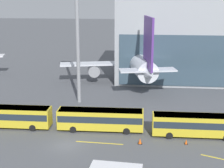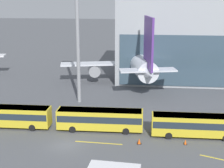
{
  "view_description": "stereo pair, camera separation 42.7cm",
  "coord_description": "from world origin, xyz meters",
  "px_view_note": "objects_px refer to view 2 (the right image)",
  "views": [
    {
      "loc": [
        10.23,
        -41.78,
        20.13
      ],
      "look_at": [
        4.31,
        17.58,
        4.0
      ],
      "focal_mm": 55.0,
      "sensor_mm": 36.0,
      "label": 1
    },
    {
      "loc": [
        10.65,
        -41.74,
        20.13
      ],
      "look_at": [
        4.31,
        17.58,
        4.0
      ],
      "focal_mm": 55.0,
      "sensor_mm": 36.0,
      "label": 2
    }
  ],
  "objects_px": {
    "shuttle_bus_0": "(9,115)",
    "traffic_cone_0": "(185,142)",
    "shuttle_bus_1": "(100,118)",
    "shuttle_bus_2": "(197,124)",
    "airliner_at_gate_far": "(136,59)",
    "traffic_cone_1": "(139,141)"
  },
  "relations": [
    {
      "from": "shuttle_bus_1",
      "to": "traffic_cone_0",
      "type": "xyz_separation_m",
      "value": [
        12.24,
        -3.63,
        -1.55
      ]
    },
    {
      "from": "shuttle_bus_1",
      "to": "shuttle_bus_2",
      "type": "bearing_deg",
      "value": -4.53
    },
    {
      "from": "traffic_cone_1",
      "to": "shuttle_bus_2",
      "type": "bearing_deg",
      "value": 21.86
    },
    {
      "from": "traffic_cone_1",
      "to": "traffic_cone_0",
      "type": "bearing_deg",
      "value": 4.22
    },
    {
      "from": "shuttle_bus_0",
      "to": "traffic_cone_1",
      "type": "xyz_separation_m",
      "value": [
        19.97,
        -3.98,
        -1.52
      ]
    },
    {
      "from": "shuttle_bus_0",
      "to": "shuttle_bus_2",
      "type": "distance_m",
      "value": 28.0
    },
    {
      "from": "airliner_at_gate_far",
      "to": "traffic_cone_1",
      "type": "bearing_deg",
      "value": 170.67
    },
    {
      "from": "shuttle_bus_2",
      "to": "airliner_at_gate_far",
      "type": "bearing_deg",
      "value": 107.31
    },
    {
      "from": "airliner_at_gate_far",
      "to": "shuttle_bus_2",
      "type": "relative_size",
      "value": 2.81
    },
    {
      "from": "shuttle_bus_0",
      "to": "shuttle_bus_2",
      "type": "height_order",
      "value": "same"
    },
    {
      "from": "shuttle_bus_2",
      "to": "traffic_cone_0",
      "type": "relative_size",
      "value": 17.8
    },
    {
      "from": "shuttle_bus_0",
      "to": "traffic_cone_0",
      "type": "relative_size",
      "value": 17.8
    },
    {
      "from": "airliner_at_gate_far",
      "to": "shuttle_bus_2",
      "type": "height_order",
      "value": "airliner_at_gate_far"
    },
    {
      "from": "airliner_at_gate_far",
      "to": "shuttle_bus_1",
      "type": "height_order",
      "value": "airliner_at_gate_far"
    },
    {
      "from": "shuttle_bus_1",
      "to": "airliner_at_gate_far",
      "type": "bearing_deg",
      "value": 81.41
    },
    {
      "from": "shuttle_bus_2",
      "to": "traffic_cone_1",
      "type": "height_order",
      "value": "shuttle_bus_2"
    },
    {
      "from": "traffic_cone_0",
      "to": "traffic_cone_1",
      "type": "distance_m",
      "value": 6.28
    },
    {
      "from": "shuttle_bus_1",
      "to": "shuttle_bus_2",
      "type": "relative_size",
      "value": 1.0
    },
    {
      "from": "airliner_at_gate_far",
      "to": "shuttle_bus_0",
      "type": "bearing_deg",
      "value": 136.65
    },
    {
      "from": "traffic_cone_0",
      "to": "shuttle_bus_0",
      "type": "bearing_deg",
      "value": 172.36
    },
    {
      "from": "airliner_at_gate_far",
      "to": "shuttle_bus_0",
      "type": "distance_m",
      "value": 35.39
    },
    {
      "from": "airliner_at_gate_far",
      "to": "shuttle_bus_0",
      "type": "height_order",
      "value": "airliner_at_gate_far"
    }
  ]
}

